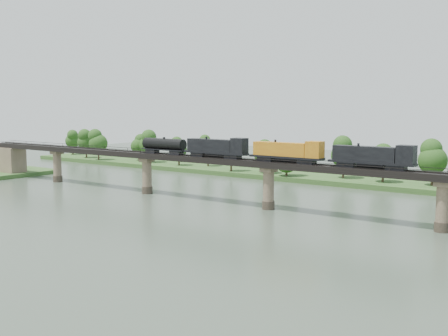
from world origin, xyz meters
The scene contains 6 objects.
ground centered at (0.00, 0.00, 0.00)m, with size 400.00×400.00×0.00m, color #354335.
far_bank centered at (0.00, 85.00, 0.80)m, with size 300.00×24.00×1.60m, color #2C4F1F.
bridge centered at (0.00, 30.00, 5.46)m, with size 236.00×30.00×11.50m.
bridge_superstructure centered at (0.00, 30.00, 11.79)m, with size 220.00×4.90×0.75m.
far_treeline centered at (-8.21, 80.52, 8.83)m, with size 289.06×17.54×13.60m.
freight_train centered at (-1.98, 30.00, 13.97)m, with size 75.15×2.93×5.17m.
Camera 1 is at (69.95, -81.89, 24.77)m, focal length 45.00 mm.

